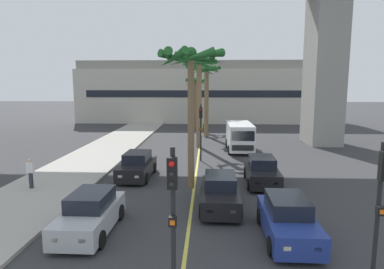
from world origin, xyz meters
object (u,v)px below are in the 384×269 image
Objects in this scene: car_queue_third at (288,220)px; car_queue_fourth at (262,171)px; palm_tree_near_median at (191,70)px; palm_tree_mid_median at (196,89)px; car_queue_front at (220,193)px; car_queue_second at (137,166)px; palm_tree_farthest_median at (199,80)px; traffic_light_median_far at (201,125)px; traffic_light_median_near at (173,208)px; pedestrian_near_crosswalk at (31,173)px; car_queue_fifth at (90,214)px; traffic_light_right_far_corner at (380,199)px; palm_tree_far_median at (207,81)px; delivery_van at (240,136)px.

car_queue_third and car_queue_fourth have the same top height.
palm_tree_mid_median is at bearing 91.48° from palm_tree_near_median.
palm_tree_near_median is at bearing 116.03° from car_queue_front.
car_queue_fourth is at bearing -7.32° from car_queue_second.
car_queue_third is at bearing -78.31° from palm_tree_farthest_median.
traffic_light_median_far is (-3.62, 5.64, 1.99)m from car_queue_fourth.
traffic_light_median_near is 0.64× the size of palm_tree_mid_median.
pedestrian_near_crosswalk is at bearing -171.45° from car_queue_fourth.
car_queue_fifth is at bearing -151.51° from car_queue_front.
traffic_light_right_far_corner is 1.00× the size of traffic_light_median_far.
car_queue_front and car_queue_second have the same top height.
palm_tree_farthest_median is at bearing 89.47° from palm_tree_near_median.
car_queue_third is 0.54× the size of palm_tree_near_median.
palm_tree_far_median is 0.98× the size of palm_tree_farthest_median.
palm_tree_near_median is at bearing 122.78° from car_queue_third.
palm_tree_farthest_median is at bearing 78.22° from car_queue_fifth.
car_queue_fourth is (2.53, 3.96, 0.00)m from car_queue_front.
pedestrian_near_crosswalk is (-12.40, 5.05, 0.28)m from car_queue_third.
car_queue_front is at bearing 128.71° from car_queue_third.
palm_tree_near_median is at bearing -29.06° from car_queue_second.
car_queue_fourth is 0.64× the size of palm_tree_mid_median.
traffic_light_median_near is at bearing -90.15° from palm_tree_farthest_median.
car_queue_fifth is 0.98× the size of traffic_light_median_near.
palm_tree_far_median is 22.14m from pedestrian_near_crosswalk.
car_queue_fourth is 18.65m from palm_tree_far_median.
car_queue_second is 14.38m from traffic_light_right_far_corner.
traffic_light_median_far is (4.00, 12.36, 1.99)m from car_queue_fifth.
delivery_van is (7.04, 8.77, 0.57)m from car_queue_second.
car_queue_fifth is 0.53× the size of palm_tree_far_median.
pedestrian_near_crosswalk is at bearing 168.30° from car_queue_front.
traffic_light_median_far reaches higher than car_queue_second.
palm_tree_mid_median is (-1.02, 18.07, 2.41)m from traffic_light_median_far.
delivery_van reaches higher than car_queue_third.
palm_tree_farthest_median is (0.75, -12.56, 0.93)m from palm_tree_mid_median.
car_queue_third is at bearing -74.55° from traffic_light_median_far.
traffic_light_median_near is at bearing -99.71° from delivery_van.
palm_tree_mid_median reaches higher than delivery_van.
palm_tree_far_median is at bearing 99.51° from traffic_light_right_far_corner.
delivery_van is 20.09m from traffic_light_right_far_corner.
palm_tree_mid_median is 12.61m from palm_tree_farthest_median.
traffic_light_median_far reaches higher than pedestrian_near_crosswalk.
palm_tree_farthest_median is at bearing 56.43° from pedestrian_near_crosswalk.
palm_tree_near_median reaches higher than traffic_light_median_far.
car_queue_third is 19.22m from palm_tree_farthest_median.
palm_tree_far_median is 4.78× the size of pedestrian_near_crosswalk.
car_queue_fifth is at bearing -122.04° from palm_tree_near_median.
palm_tree_far_median is (4.35, 24.31, 5.28)m from car_queue_fifth.
car_queue_third is 25.27m from palm_tree_far_median.
car_queue_front and car_queue_fifth have the same top height.
palm_tree_far_median is at bearing 87.73° from palm_tree_near_median.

